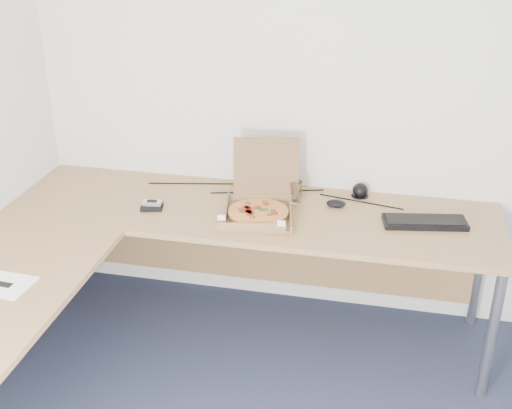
% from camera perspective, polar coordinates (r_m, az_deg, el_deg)
% --- Properties ---
extents(room_shell, '(3.50, 3.50, 2.50)m').
position_cam_1_polar(room_shell, '(1.78, 5.48, -6.39)').
color(room_shell, silver).
rests_on(room_shell, ground).
extents(desk, '(2.50, 2.20, 0.73)m').
position_cam_1_polar(desk, '(3.06, -8.11, -3.82)').
color(desk, '#A47A4B').
rests_on(desk, ground).
extents(pizza_box, '(0.34, 0.39, 0.34)m').
position_cam_1_polar(pizza_box, '(3.24, 0.28, -0.28)').
color(pizza_box, brown).
rests_on(pizza_box, desk).
extents(drinking_glass, '(0.06, 0.06, 0.11)m').
position_cam_1_polar(drinking_glass, '(3.39, 3.52, 1.13)').
color(drinking_glass, white).
rests_on(drinking_glass, desk).
extents(keyboard, '(0.42, 0.21, 0.02)m').
position_cam_1_polar(keyboard, '(3.27, 14.60, -1.51)').
color(keyboard, black).
rests_on(keyboard, desk).
extents(mouse, '(0.11, 0.09, 0.04)m').
position_cam_1_polar(mouse, '(3.37, 7.03, 0.09)').
color(mouse, black).
rests_on(mouse, desk).
extents(wallet, '(0.13, 0.11, 0.02)m').
position_cam_1_polar(wallet, '(3.37, -9.13, -0.19)').
color(wallet, black).
rests_on(wallet, desk).
extents(phone, '(0.10, 0.06, 0.02)m').
position_cam_1_polar(phone, '(3.37, -9.11, 0.15)').
color(phone, '#B2B5BA').
rests_on(phone, wallet).
extents(paper_sheet, '(0.27, 0.20, 0.00)m').
position_cam_1_polar(paper_sheet, '(2.91, -21.52, -6.51)').
color(paper_sheet, white).
rests_on(paper_sheet, desk).
extents(dome_speaker, '(0.09, 0.09, 0.08)m').
position_cam_1_polar(dome_speaker, '(3.49, 9.14, 1.31)').
color(dome_speaker, black).
rests_on(dome_speaker, desk).
extents(cable_bundle, '(0.67, 0.14, 0.01)m').
position_cam_1_polar(cable_bundle, '(3.51, 1.00, 1.16)').
color(cable_bundle, black).
rests_on(cable_bundle, desk).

